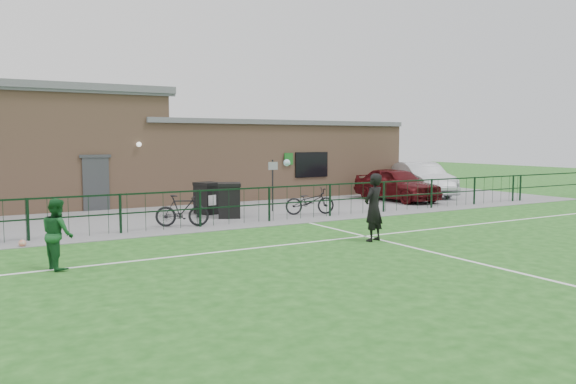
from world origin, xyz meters
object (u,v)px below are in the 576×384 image
car_maroon (396,184)px  bicycle_d (182,211)px  outfield_player (57,234)px  sign_post (273,185)px  wheelie_bin_left (229,201)px  bicycle_e (310,201)px  car_silver (421,179)px  ball_ground (22,243)px  wheelie_bin_right (208,199)px

car_maroon → bicycle_d: bearing=-169.4°
car_maroon → outfield_player: bearing=-158.3°
outfield_player → sign_post: bearing=-66.4°
wheelie_bin_left → bicycle_e: 3.03m
car_silver → bicycle_e: bearing=-139.8°
wheelie_bin_left → sign_post: 2.38m
wheelie_bin_left → bicycle_d: size_ratio=0.68×
bicycle_d → bicycle_e: size_ratio=0.91×
wheelie_bin_left → outfield_player: 8.47m
bicycle_e → wheelie_bin_left: bearing=92.0°
bicycle_e → outfield_player: outfield_player is taller
bicycle_e → outfield_player: (-9.40, -4.73, 0.26)m
car_silver → car_maroon: bearing=-135.8°
bicycle_d → bicycle_e: bicycle_d is taller
sign_post → ball_ground: sign_post is taller
bicycle_e → ball_ground: (-9.84, -1.59, -0.41)m
wheelie_bin_right → outfield_player: bearing=-149.7°
wheelie_bin_left → bicycle_e: size_ratio=0.62×
ball_ground → car_maroon: bearing=13.0°
sign_post → bicycle_e: bearing=-64.5°
sign_post → ball_ground: (-9.11, -3.13, -0.92)m
wheelie_bin_right → bicycle_d: bearing=-144.3°
bicycle_d → bicycle_e: (5.10, 0.45, -0.02)m
wheelie_bin_right → ball_ground: bearing=-168.5°
sign_post → outfield_player: bearing=-144.1°
sign_post → car_maroon: bearing=4.6°
wheelie_bin_left → bicycle_e: (2.94, -0.74, -0.09)m
car_maroon → wheelie_bin_right: bearing=177.9°
outfield_player → wheelie_bin_left: bearing=-62.0°
wheelie_bin_left → outfield_player: bearing=-116.9°
ball_ground → wheelie_bin_right: bearing=28.8°
wheelie_bin_right → bicycle_d: 3.14m
outfield_player → ball_ground: outfield_player is taller
wheelie_bin_left → car_maroon: size_ratio=0.26×
sign_post → car_silver: (9.35, 1.76, -0.18)m
bicycle_e → car_silver: bearing=-52.8°
car_maroon → bicycle_d: size_ratio=2.64×
bicycle_e → ball_ground: 9.98m
sign_post → car_maroon: (6.72, 0.54, -0.24)m
wheelie_bin_left → bicycle_d: bearing=-128.3°
bicycle_d → ball_ground: 4.89m
wheelie_bin_right → ball_ground: (-6.63, -3.65, -0.47)m
wheelie_bin_right → outfield_player: (-6.18, -6.79, 0.20)m
sign_post → outfield_player: size_ratio=1.30×
outfield_player → car_silver: bearing=-78.3°
sign_post → wheelie_bin_left: bearing=-160.1°
car_maroon → ball_ground: size_ratio=22.98×
wheelie_bin_left → car_silver: (11.56, 2.56, 0.25)m
wheelie_bin_right → car_maroon: (9.21, 0.02, 0.21)m
bicycle_e → outfield_player: bearing=132.9°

